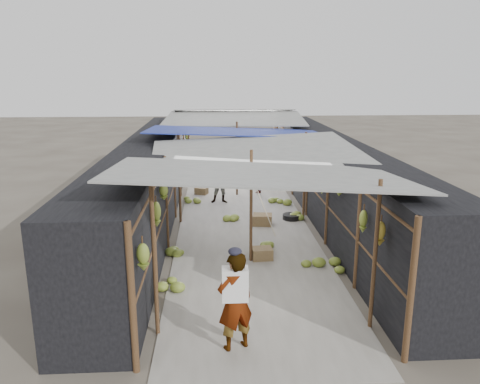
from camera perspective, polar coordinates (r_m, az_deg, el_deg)
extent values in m
plane|color=#6B6356|center=(8.26, 3.08, -16.49)|extent=(80.00, 80.00, 0.00)
cube|color=#9E998E|center=(14.21, 0.16, -2.91)|extent=(3.60, 16.00, 0.02)
cube|color=black|center=(14.01, -10.93, 1.41)|extent=(1.40, 15.00, 2.30)
cube|color=black|center=(14.33, 11.01, 1.69)|extent=(1.40, 15.00, 2.30)
cube|color=olive|center=(13.33, 2.74, -3.41)|extent=(0.59, 0.50, 0.32)
cube|color=olive|center=(10.97, 2.69, -7.54)|extent=(0.50, 0.41, 0.28)
cube|color=olive|center=(16.71, -4.72, 0.13)|extent=(0.51, 0.47, 0.26)
cylinder|color=black|center=(13.93, 6.32, -3.05)|extent=(0.54, 0.54, 0.16)
imported|color=silver|center=(7.38, -0.60, -13.21)|extent=(0.70, 0.60, 1.63)
imported|color=navy|center=(15.45, -2.30, 1.26)|extent=(0.72, 0.57, 1.45)
imported|color=#47413E|center=(16.74, 2.20, 1.50)|extent=(0.67, 0.75, 1.00)
cylinder|color=brown|center=(7.68, -10.39, -8.31)|extent=(0.07, 0.07, 2.60)
cylinder|color=brown|center=(8.07, 16.13, -7.53)|extent=(0.07, 0.07, 2.60)
cylinder|color=brown|center=(10.49, 1.36, -1.86)|extent=(0.07, 0.07, 2.60)
cylinder|color=brown|center=(13.40, -7.41, 1.62)|extent=(0.07, 0.07, 2.60)
cylinder|color=brown|center=(13.62, 7.88, 1.81)|extent=(0.07, 0.07, 2.60)
cylinder|color=brown|center=(16.33, -0.38, 4.04)|extent=(0.07, 0.07, 2.60)
cylinder|color=brown|center=(19.29, -6.23, 5.56)|extent=(0.07, 0.07, 2.60)
cylinder|color=brown|center=(19.44, 4.48, 5.67)|extent=(0.07, 0.07, 2.60)
cube|color=gray|center=(8.27, 2.55, 2.26)|extent=(5.21, 3.19, 0.52)
cube|color=gray|center=(11.44, 1.89, 4.90)|extent=(5.23, 3.73, 0.50)
cube|color=navy|center=(14.66, -0.47, 7.40)|extent=(5.40, 3.60, 0.41)
cube|color=gray|center=(17.94, -0.69, 9.00)|extent=(5.37, 3.66, 0.27)
cube|color=gray|center=(20.32, -0.73, 9.92)|extent=(5.00, 1.99, 0.24)
cylinder|color=brown|center=(13.76, -8.20, 5.11)|extent=(0.06, 15.00, 0.06)
cylinder|color=brown|center=(14.00, 8.40, 5.26)|extent=(0.06, 15.00, 0.06)
cylinder|color=gray|center=(13.74, 0.17, 5.24)|extent=(0.02, 15.00, 0.02)
cube|color=#1B30B0|center=(14.18, -1.20, 4.30)|extent=(0.70, 0.03, 0.60)
cube|color=silver|center=(16.48, 2.30, 5.80)|extent=(0.60, 0.03, 0.55)
cube|color=#B1361B|center=(12.39, 6.02, 2.74)|extent=(0.50, 0.03, 0.60)
cube|color=#1844A1|center=(12.52, 1.60, 2.82)|extent=(0.55, 0.03, 0.65)
ellipsoid|color=olive|center=(7.02, -11.74, -7.79)|extent=(0.19, 0.16, 0.43)
ellipsoid|color=olive|center=(8.63, -10.15, -2.71)|extent=(0.17, 0.14, 0.48)
ellipsoid|color=olive|center=(9.89, -9.30, -0.02)|extent=(0.19, 0.16, 0.35)
ellipsoid|color=#B3962E|center=(11.45, -8.51, 1.93)|extent=(0.19, 0.16, 0.45)
ellipsoid|color=olive|center=(13.11, -7.86, 2.36)|extent=(0.15, 0.13, 0.52)
ellipsoid|color=olive|center=(14.53, -7.44, 3.73)|extent=(0.20, 0.17, 0.48)
ellipsoid|color=#B3962E|center=(15.95, -7.10, 4.77)|extent=(0.19, 0.16, 0.56)
ellipsoid|color=#B3962E|center=(17.23, -6.84, 5.67)|extent=(0.14, 0.12, 0.39)
ellipsoid|color=olive|center=(19.30, -6.49, 6.68)|extent=(0.17, 0.14, 0.43)
ellipsoid|color=olive|center=(20.39, -6.33, 7.03)|extent=(0.20, 0.17, 0.43)
ellipsoid|color=#B3962E|center=(8.02, 16.74, -4.90)|extent=(0.17, 0.14, 0.43)
ellipsoid|color=olive|center=(8.82, 14.80, -3.48)|extent=(0.15, 0.13, 0.43)
ellipsoid|color=olive|center=(10.30, 12.04, 0.49)|extent=(0.16, 0.13, 0.38)
ellipsoid|color=olive|center=(11.83, 10.01, 1.09)|extent=(0.16, 0.14, 0.59)
ellipsoid|color=olive|center=(13.18, 8.62, 2.39)|extent=(0.16, 0.14, 0.59)
ellipsoid|color=olive|center=(14.50, 7.51, 4.40)|extent=(0.15, 0.13, 0.48)
ellipsoid|color=olive|center=(16.59, 6.12, 5.57)|extent=(0.19, 0.16, 0.47)
ellipsoid|color=olive|center=(17.85, 5.45, 5.80)|extent=(0.15, 0.13, 0.39)
ellipsoid|color=olive|center=(18.94, 4.94, 6.78)|extent=(0.18, 0.15, 0.37)
ellipsoid|color=olive|center=(20.38, 4.35, 6.80)|extent=(0.17, 0.14, 0.55)
ellipsoid|color=olive|center=(11.63, 3.87, -6.22)|extent=(0.59, 0.50, 0.29)
ellipsoid|color=olive|center=(10.51, 10.01, -8.55)|extent=(0.71, 0.60, 0.35)
ellipsoid|color=olive|center=(11.39, -7.52, -6.86)|extent=(0.52, 0.44, 0.26)
ellipsoid|color=olive|center=(18.45, 4.48, 1.46)|extent=(0.48, 0.40, 0.24)
ellipsoid|color=#B3962E|center=(18.22, -5.34, 1.35)|extent=(0.56, 0.48, 0.28)
ellipsoid|color=olive|center=(9.61, -8.33, -10.89)|extent=(0.61, 0.52, 0.31)
ellipsoid|color=olive|center=(15.76, -5.63, -0.78)|extent=(0.52, 0.44, 0.26)
ellipsoid|color=olive|center=(13.88, 7.33, -2.80)|extent=(0.64, 0.54, 0.32)
ellipsoid|color=olive|center=(15.52, 4.74, -0.98)|extent=(0.54, 0.46, 0.27)
ellipsoid|color=olive|center=(13.85, -1.28, -2.92)|extent=(0.46, 0.39, 0.23)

